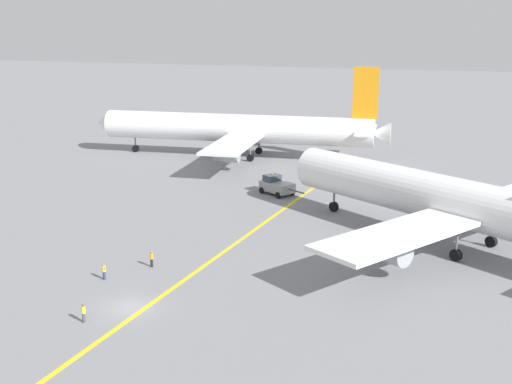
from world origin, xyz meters
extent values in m
plane|color=gray|center=(0.00, 0.00, 0.00)|extent=(600.00, 600.00, 0.00)
cube|color=yellow|center=(2.14, 10.00, 0.00)|extent=(10.46, 119.63, 0.01)
cylinder|color=white|center=(-13.98, 64.49, 5.39)|extent=(50.55, 9.93, 5.12)
cone|color=white|center=(-40.21, 61.96, 5.39)|extent=(3.24, 4.96, 4.71)
cone|color=white|center=(12.04, 67.00, 5.39)|extent=(3.98, 4.43, 4.10)
cube|color=white|center=(-11.48, 64.73, 4.62)|extent=(10.43, 42.71, 0.44)
cube|color=white|center=(9.55, 66.76, 5.91)|extent=(4.43, 13.25, 0.28)
cube|color=orange|center=(9.25, 66.73, 12.43)|extent=(4.41, 0.78, 8.94)
cylinder|color=#999EA3|center=(-13.61, 76.42, 2.82)|extent=(4.43, 2.99, 2.60)
cylinder|color=#999EA3|center=(-11.34, 52.85, 2.82)|extent=(4.43, 2.99, 2.60)
cylinder|color=slate|center=(-10.16, 61.44, 1.87)|extent=(0.28, 0.28, 2.44)
cylinder|color=black|center=(-10.16, 61.44, 0.65)|extent=(1.35, 0.67, 1.30)
cylinder|color=slate|center=(-10.81, 68.21, 1.87)|extent=(0.28, 0.28, 2.44)
cylinder|color=black|center=(-10.81, 68.21, 0.65)|extent=(1.35, 0.67, 1.30)
cylinder|color=slate|center=(-34.01, 62.56, 1.87)|extent=(0.28, 0.28, 2.44)
cylinder|color=black|center=(-34.01, 62.56, 0.65)|extent=(1.35, 0.67, 1.30)
cylinder|color=white|center=(25.88, 25.86, 5.29)|extent=(40.60, 27.89, 5.30)
cone|color=white|center=(5.96, 38.19, 5.29)|extent=(4.95, 5.62, 4.88)
cube|color=white|center=(27.77, 24.69, 4.49)|extent=(28.18, 40.13, 0.44)
cylinder|color=#999EA3|center=(20.56, 14.93, 2.69)|extent=(4.94, 4.42, 2.60)
cylinder|color=slate|center=(26.83, 21.28, 1.78)|extent=(0.28, 0.28, 2.25)
cylinder|color=black|center=(26.83, 21.28, 0.65)|extent=(1.39, 1.15, 1.30)
cylinder|color=slate|center=(30.41, 27.06, 1.78)|extent=(0.28, 0.28, 2.25)
cylinder|color=black|center=(30.41, 27.06, 0.65)|extent=(1.39, 1.15, 1.30)
cylinder|color=slate|center=(10.76, 35.22, 1.78)|extent=(0.28, 0.28, 2.25)
cylinder|color=black|center=(10.76, 35.22, 0.65)|extent=(1.39, 1.15, 1.30)
cube|color=gray|center=(1.03, 41.25, 1.13)|extent=(5.75, 5.03, 1.37)
cube|color=#333D47|center=(0.09, 41.83, 2.27)|extent=(2.72, 2.85, 0.90)
cylinder|color=#4C4C51|center=(4.52, 39.07, 1.27)|extent=(2.82, 1.86, 0.20)
sphere|color=orange|center=(0.09, 41.83, 2.90)|extent=(0.24, 0.24, 0.24)
cylinder|color=black|center=(-1.25, 41.02, 0.45)|extent=(0.92, 0.73, 0.90)
cylinder|color=black|center=(0.23, 43.39, 0.45)|extent=(0.92, 0.73, 0.90)
cylinder|color=black|center=(1.83, 39.10, 0.45)|extent=(0.92, 0.73, 0.90)
cylinder|color=black|center=(3.31, 41.47, 0.45)|extent=(0.92, 0.73, 0.90)
cylinder|color=#4C4C51|center=(-2.19, -3.81, 0.42)|extent=(0.28, 0.28, 0.85)
cylinder|color=#D1E02D|center=(-2.19, -3.81, 1.15)|extent=(0.36, 0.36, 0.60)
sphere|color=brown|center=(-2.19, -3.81, 1.56)|extent=(0.23, 0.23, 0.23)
cylinder|color=black|center=(-2.75, 9.41, 0.43)|extent=(0.28, 0.28, 0.87)
cylinder|color=orange|center=(-2.75, 9.41, 1.17)|extent=(0.36, 0.36, 0.61)
sphere|color=#9E704C|center=(-2.75, 9.41, 1.60)|extent=(0.23, 0.23, 0.23)
cylinder|color=#F24C19|center=(-2.99, 9.59, 1.30)|extent=(0.05, 0.05, 0.40)
cylinder|color=#2D3351|center=(-5.59, 4.90, 0.42)|extent=(0.28, 0.28, 0.83)
cylinder|color=#D1E02D|center=(-5.59, 4.90, 1.12)|extent=(0.36, 0.36, 0.59)
sphere|color=#9E704C|center=(-5.59, 4.90, 1.53)|extent=(0.22, 0.22, 0.22)
cylinder|color=#F24C19|center=(-5.35, 4.72, 1.24)|extent=(0.05, 0.05, 0.40)
camera|label=1|loc=(27.53, -46.35, 24.57)|focal=45.47mm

